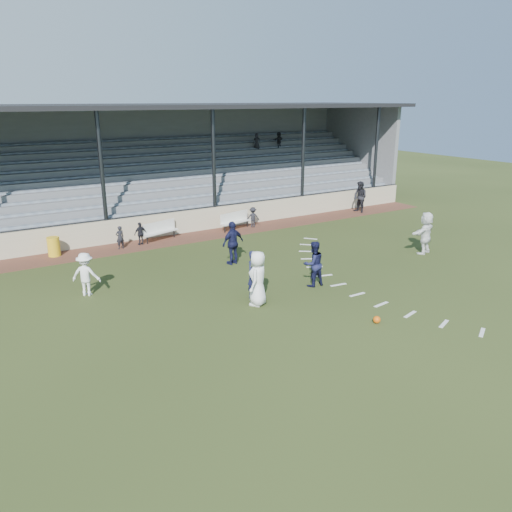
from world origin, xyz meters
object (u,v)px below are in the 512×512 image
(player_white_lead, at_px, (258,278))
(official, at_px, (360,197))
(trash_bin, at_px, (54,247))
(bench_right, at_px, (235,219))
(player_navy_lead, at_px, (254,275))
(football, at_px, (377,320))
(bench_left, at_px, (160,229))

(player_white_lead, xyz_separation_m, official, (13.30, 9.14, 0.02))
(official, bearing_deg, trash_bin, -93.58)
(player_white_lead, bearing_deg, trash_bin, -105.24)
(bench_right, bearing_deg, trash_bin, 165.26)
(bench_right, xyz_separation_m, official, (8.81, -0.40, 0.41))
(bench_right, height_order, player_navy_lead, player_navy_lead)
(football, relative_size, official, 0.12)
(bench_left, xyz_separation_m, player_navy_lead, (0.07, -9.05, 0.29))
(bench_left, distance_m, football, 13.19)
(player_navy_lead, bearing_deg, bench_left, 75.29)
(bench_right, relative_size, trash_bin, 2.31)
(player_navy_lead, bearing_deg, bench_right, 49.39)
(bench_left, bearing_deg, official, -18.74)
(bench_left, distance_m, trash_bin, 5.11)
(football, xyz_separation_m, official, (10.87, 12.47, 0.87))
(player_white_lead, bearing_deg, bench_left, -133.33)
(player_white_lead, relative_size, player_navy_lead, 1.11)
(official, bearing_deg, player_white_lead, -57.46)
(football, relative_size, player_white_lead, 0.12)
(trash_bin, distance_m, football, 14.95)
(player_white_lead, height_order, official, official)
(player_navy_lead, bearing_deg, player_white_lead, -126.16)
(trash_bin, xyz_separation_m, player_white_lead, (4.95, -9.66, 0.51))
(bench_left, relative_size, player_white_lead, 1.04)
(bench_left, height_order, bench_right, same)
(player_navy_lead, bearing_deg, football, -75.89)
(bench_left, xyz_separation_m, official, (13.14, -0.52, 0.41))
(football, distance_m, official, 16.56)
(football, height_order, player_white_lead, player_white_lead)
(bench_right, relative_size, official, 1.05)
(bench_left, xyz_separation_m, football, (2.27, -12.99, -0.46))
(trash_bin, xyz_separation_m, player_navy_lead, (5.18, -9.06, 0.42))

